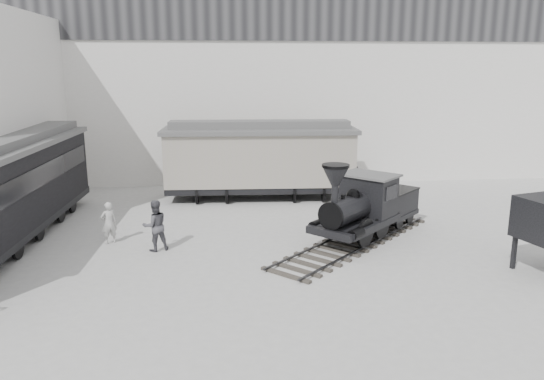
{
  "coord_description": "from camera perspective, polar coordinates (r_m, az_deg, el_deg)",
  "views": [
    {
      "loc": [
        -2.81,
        -16.01,
        6.67
      ],
      "look_at": [
        -0.84,
        3.78,
        2.0
      ],
      "focal_mm": 35.0,
      "sensor_mm": 36.0,
      "label": 1
    }
  ],
  "objects": [
    {
      "name": "ground",
      "position": [
        17.57,
        4.01,
        -9.13
      ],
      "size": [
        90.0,
        90.0,
        0.0
      ],
      "primitive_type": "plane",
      "color": "#9E9E9B"
    },
    {
      "name": "visitor_a",
      "position": [
        21.23,
        -17.14,
        -3.39
      ],
      "size": [
        0.71,
        0.62,
        1.64
      ],
      "primitive_type": "imported",
      "rotation": [
        0.0,
        0.0,
        3.62
      ],
      "color": "#B2B2AE",
      "rests_on": "ground"
    },
    {
      "name": "locomotive",
      "position": [
        21.04,
        9.87,
        -2.1
      ],
      "size": [
        7.8,
        7.81,
        3.2
      ],
      "rotation": [
        0.0,
        0.0,
        -0.78
      ],
      "color": "#3A3631",
      "rests_on": "ground"
    },
    {
      "name": "visitor_b",
      "position": [
        19.94,
        -12.46,
        -3.76
      ],
      "size": [
        1.13,
        1.02,
        1.91
      ],
      "primitive_type": "imported",
      "rotation": [
        0.0,
        0.0,
        3.52
      ],
      "color": "#47464C",
      "rests_on": "ground"
    },
    {
      "name": "boxcar",
      "position": [
        27.04,
        -1.33,
        3.47
      ],
      "size": [
        9.86,
        3.44,
        3.99
      ],
      "rotation": [
        0.0,
        0.0,
        -0.04
      ],
      "color": "black",
      "rests_on": "ground"
    },
    {
      "name": "north_wall",
      "position": [
        31.14,
        -0.51,
        11.16
      ],
      "size": [
        34.0,
        2.51,
        11.0
      ],
      "color": "silver",
      "rests_on": "ground"
    }
  ]
}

